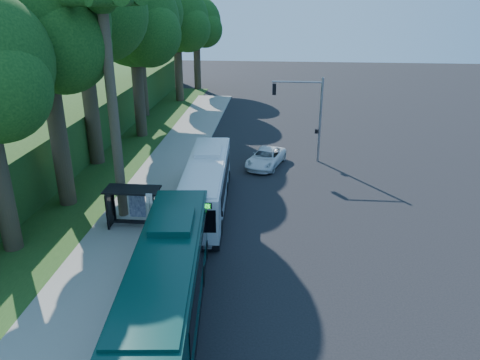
# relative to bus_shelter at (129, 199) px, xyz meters

# --- Properties ---
(ground) EXTENTS (140.00, 140.00, 0.00)m
(ground) POSITION_rel_bus_shelter_xyz_m (7.26, 2.86, -1.81)
(ground) COLOR black
(ground) RESTS_ON ground
(sidewalk) EXTENTS (4.50, 70.00, 0.12)m
(sidewalk) POSITION_rel_bus_shelter_xyz_m (-0.04, 2.86, -1.75)
(sidewalk) COLOR gray
(sidewalk) RESTS_ON ground
(red_curb) EXTENTS (0.25, 30.00, 0.13)m
(red_curb) POSITION_rel_bus_shelter_xyz_m (2.26, -1.14, -1.74)
(red_curb) COLOR maroon
(red_curb) RESTS_ON ground
(grass_verge) EXTENTS (8.00, 70.00, 0.06)m
(grass_verge) POSITION_rel_bus_shelter_xyz_m (-5.74, 7.86, -1.78)
(grass_verge) COLOR #234719
(grass_verge) RESTS_ON ground
(bus_shelter) EXTENTS (3.20, 1.51, 2.55)m
(bus_shelter) POSITION_rel_bus_shelter_xyz_m (0.00, 0.00, 0.00)
(bus_shelter) COLOR black
(bus_shelter) RESTS_ON ground
(stop_sign_pole) EXTENTS (0.35, 0.06, 3.17)m
(stop_sign_pole) POSITION_rel_bus_shelter_xyz_m (1.86, -2.14, 0.28)
(stop_sign_pole) COLOR gray
(stop_sign_pole) RESTS_ON ground
(traffic_signal_pole) EXTENTS (4.10, 0.30, 7.00)m
(traffic_signal_pole) POSITION_rel_bus_shelter_xyz_m (11.04, 12.86, 2.62)
(traffic_signal_pole) COLOR gray
(traffic_signal_pole) RESTS_ON ground
(palm_tree) EXTENTS (4.20, 4.20, 14.40)m
(palm_tree) POSITION_rel_bus_shelter_xyz_m (-0.94, 1.36, 10.57)
(palm_tree) COLOR #4C3F2D
(palm_tree) RESTS_ON ground
(tree_0) EXTENTS (8.40, 8.00, 15.70)m
(tree_0) POSITION_rel_bus_shelter_xyz_m (-5.14, 2.84, 9.40)
(tree_0) COLOR #382B1E
(tree_0) RESTS_ON ground
(tree_2) EXTENTS (8.82, 8.40, 15.12)m
(tree_2) POSITION_rel_bus_shelter_xyz_m (-4.64, 18.84, 8.67)
(tree_2) COLOR #382B1E
(tree_2) RESTS_ON ground
(tree_3) EXTENTS (10.08, 9.60, 17.28)m
(tree_3) POSITION_rel_bus_shelter_xyz_m (-6.62, 26.84, 10.17)
(tree_3) COLOR #382B1E
(tree_3) RESTS_ON ground
(tree_4) EXTENTS (8.40, 8.00, 14.14)m
(tree_4) POSITION_rel_bus_shelter_xyz_m (-4.14, 34.84, 7.92)
(tree_4) COLOR #382B1E
(tree_4) RESTS_ON ground
(tree_5) EXTENTS (7.35, 7.00, 12.86)m
(tree_5) POSITION_rel_bus_shelter_xyz_m (-3.16, 42.84, 7.16)
(tree_5) COLOR #382B1E
(tree_5) RESTS_ON ground
(white_bus) EXTENTS (3.10, 11.67, 3.44)m
(white_bus) POSITION_rel_bus_shelter_xyz_m (4.15, 3.14, -0.13)
(white_bus) COLOR silver
(white_bus) RESTS_ON ground
(teal_bus) EXTENTS (3.82, 12.77, 3.75)m
(teal_bus) POSITION_rel_bus_shelter_xyz_m (4.21, -7.99, 0.02)
(teal_bus) COLOR #09332D
(teal_bus) RESTS_ON ground
(pickup) EXTENTS (3.58, 5.43, 1.39)m
(pickup) POSITION_rel_bus_shelter_xyz_m (7.74, 11.31, -1.11)
(pickup) COLOR white
(pickup) RESTS_ON ground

